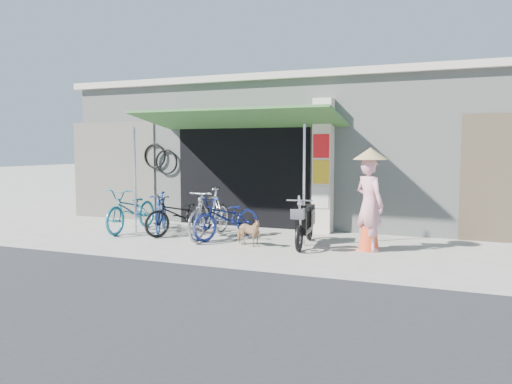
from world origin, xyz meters
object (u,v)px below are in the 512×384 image
at_px(moped, 305,223).
at_px(street_dog, 248,232).
at_px(bike_blue, 161,212).
at_px(nun, 370,201).
at_px(bike_silver, 210,213).
at_px(bike_navy, 227,217).
at_px(bike_black, 181,214).
at_px(bike_teal, 132,210).

bearing_deg(moped, street_dog, -160.65).
relative_size(bike_blue, nun, 0.80).
height_order(bike_blue, bike_silver, bike_silver).
height_order(bike_navy, street_dog, bike_navy).
xyz_separation_m(bike_blue, bike_black, (0.57, -0.10, -0.00)).
xyz_separation_m(street_dog, moped, (1.01, 0.49, 0.17)).
height_order(bike_black, moped, moped).
xyz_separation_m(bike_navy, street_dog, (0.72, -0.58, -0.18)).
distance_m(street_dog, moped, 1.13).
bearing_deg(nun, bike_black, 34.64).
distance_m(street_dog, nun, 2.39).
bearing_deg(street_dog, bike_blue, 89.14).
relative_size(bike_silver, nun, 0.93).
distance_m(bike_blue, bike_silver, 1.39).
height_order(bike_blue, street_dog, bike_blue).
bearing_deg(bike_silver, bike_teal, 176.53).
bearing_deg(bike_silver, bike_navy, 22.53).
bearing_deg(bike_silver, bike_black, 169.01).
bearing_deg(bike_blue, bike_navy, -29.14).
relative_size(bike_teal, moped, 1.12).
height_order(bike_navy, nun, nun).
xyz_separation_m(bike_teal, nun, (5.38, -0.17, 0.43)).
relative_size(bike_black, bike_navy, 1.00).
bearing_deg(bike_teal, bike_navy, -3.33).
distance_m(bike_blue, street_dog, 2.54).
bearing_deg(bike_teal, moped, -4.27).
xyz_separation_m(bike_teal, bike_black, (1.28, 0.00, -0.04)).
bearing_deg(bike_teal, bike_black, -2.39).
bearing_deg(street_dog, bike_silver, 82.67).
distance_m(bike_navy, street_dog, 0.94).
relative_size(bike_teal, street_dog, 2.94).
height_order(bike_blue, bike_black, bike_blue).
xyz_separation_m(bike_blue, street_dog, (2.43, -0.71, -0.18)).
height_order(bike_teal, bike_navy, bike_teal).
distance_m(bike_silver, street_dog, 1.18).
xyz_separation_m(bike_black, street_dog, (1.86, -0.62, -0.18)).
bearing_deg(nun, bike_blue, 33.75).
relative_size(bike_blue, bike_black, 0.88).
bearing_deg(bike_teal, bike_silver, -7.17).
bearing_deg(bike_black, street_dog, 10.50).
bearing_deg(bike_blue, bike_silver, -35.78).
bearing_deg(moped, nun, -8.66).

